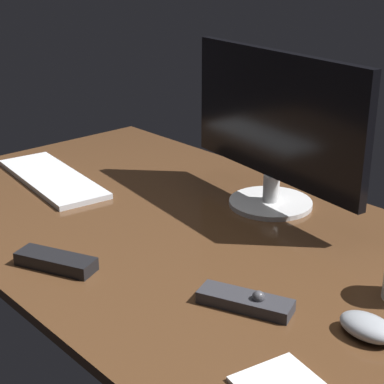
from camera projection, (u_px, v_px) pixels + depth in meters
desk at (170, 225)px, 140.37cm from camera, size 140.00×84.00×2.00cm
monitor at (274, 127)px, 141.76cm from camera, size 54.76×19.85×36.57cm
keyboard at (52, 178)px, 164.09cm from camera, size 42.56×18.97×1.37cm
computer_mouse at (368, 327)px, 98.00cm from camera, size 9.66×6.31×3.43cm
media_remote at (246, 301)px, 106.18cm from camera, size 17.12×10.95×3.67cm
tv_remote at (56, 261)px, 119.39cm from camera, size 16.73×11.28×2.57cm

